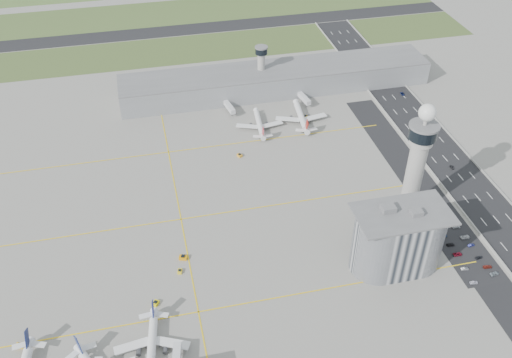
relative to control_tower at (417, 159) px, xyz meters
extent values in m
plane|color=gray|center=(-72.00, -8.00, -35.04)|extent=(1000.00, 1000.00, 0.00)
cube|color=#415629|center=(-92.00, 217.00, -35.00)|extent=(480.00, 50.00, 0.08)
cube|color=#3F5427|center=(-92.00, 292.00, -35.00)|extent=(480.00, 60.00, 0.08)
cube|color=black|center=(-92.00, 254.00, -34.98)|extent=(480.00, 22.00, 0.10)
cube|color=black|center=(43.00, -8.00, -34.99)|extent=(28.00, 500.00, 0.10)
cube|color=#9E9E99|center=(29.00, -8.00, -34.44)|extent=(0.60, 500.00, 1.20)
cube|color=black|center=(18.00, -18.00, -35.00)|extent=(18.00, 260.00, 0.08)
cube|color=black|center=(16.00, -30.00, -34.99)|extent=(20.00, 44.00, 0.10)
cube|color=yellow|center=(-112.00, -38.00, -35.04)|extent=(260.00, 0.60, 0.01)
cube|color=yellow|center=(-112.00, 22.00, -35.04)|extent=(260.00, 0.60, 0.01)
cube|color=yellow|center=(-112.00, 82.00, -35.04)|extent=(260.00, 0.60, 0.01)
cube|color=yellow|center=(-112.00, 22.00, -35.04)|extent=(0.60, 260.00, 0.01)
cylinder|color=#ADAAA5|center=(0.00, 0.00, -11.04)|extent=(8.40, 8.40, 48.00)
cylinder|color=#ADAAA5|center=(0.00, 0.00, 10.96)|extent=(11.00, 11.00, 4.00)
cylinder|color=black|center=(0.00, 0.00, 14.96)|extent=(13.00, 13.00, 6.00)
cylinder|color=slate|center=(0.00, 0.00, 18.46)|extent=(14.00, 14.00, 1.00)
cylinder|color=#ADAAA5|center=(0.00, 0.00, 20.96)|extent=(1.60, 1.60, 5.00)
sphere|color=white|center=(0.00, 0.00, 25.46)|extent=(8.00, 8.00, 8.00)
cylinder|color=#ADAAA5|center=(-42.00, 142.00, -21.04)|extent=(5.00, 5.00, 28.00)
cylinder|color=black|center=(-42.00, 142.00, -6.04)|extent=(8.00, 8.00, 4.00)
cylinder|color=slate|center=(-42.00, 142.00, -3.54)|extent=(8.60, 8.60, 0.80)
cube|color=#B2B2B7|center=(-20.00, -30.00, -20.04)|extent=(18.00, 24.00, 30.00)
cylinder|color=#B2B2B7|center=(-29.00, -30.00, -20.04)|extent=(24.00, 24.00, 30.00)
cylinder|color=#B2B2B7|center=(-11.00, -30.00, -20.04)|extent=(24.00, 24.00, 30.00)
cube|color=slate|center=(-20.00, -30.00, -4.64)|extent=(42.00, 24.00, 0.80)
cube|color=slate|center=(-26.00, -27.00, -3.04)|extent=(6.00, 5.00, 3.00)
cube|color=slate|center=(-15.00, -32.00, -3.34)|extent=(5.00, 4.00, 2.40)
cube|color=gray|center=(-32.00, 140.00, -27.54)|extent=(210.00, 32.00, 15.00)
cube|color=slate|center=(-32.00, 140.00, -19.64)|extent=(210.00, 32.00, 0.80)
imported|color=silver|center=(9.98, -49.63, -34.41)|extent=(3.83, 1.90, 1.25)
imported|color=gray|center=(10.26, -41.23, -34.46)|extent=(3.65, 1.55, 1.17)
imported|color=maroon|center=(11.63, -32.08, -34.44)|extent=(4.38, 2.06, 1.21)
imported|color=black|center=(11.42, -25.52, -34.46)|extent=(4.12, 2.01, 1.16)
imported|color=navy|center=(11.17, -19.52, -34.46)|extent=(3.58, 1.86, 1.17)
imported|color=silver|center=(11.59, -13.11, -34.41)|extent=(3.97, 1.94, 1.25)
imported|color=#89959D|center=(21.77, -47.01, -34.44)|extent=(4.56, 2.50, 1.21)
imported|color=maroon|center=(21.06, -42.44, -34.43)|extent=(4.33, 2.00, 1.22)
imported|color=black|center=(20.25, -36.24, -34.44)|extent=(3.67, 1.85, 1.20)
imported|color=navy|center=(20.94, -28.07, -34.48)|extent=(3.57, 1.66, 1.13)
imported|color=silver|center=(20.87, -22.45, -34.38)|extent=(4.74, 2.22, 1.31)
imported|color=#A8AAB0|center=(20.28, -14.78, -34.44)|extent=(4.34, 2.17, 1.21)
imported|color=black|center=(42.05, 30.47, -34.45)|extent=(1.75, 3.75, 1.19)
imported|color=navy|center=(50.02, 114.07, -34.48)|extent=(2.18, 4.19, 1.13)
imported|color=slate|center=(36.51, 171.77, -34.46)|extent=(1.61, 3.51, 1.16)
camera|label=1|loc=(-122.95, -194.70, 158.20)|focal=40.00mm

